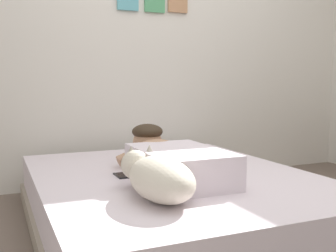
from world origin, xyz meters
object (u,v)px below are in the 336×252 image
object	(u,v)px
bed	(172,200)
person_lying	(170,158)
dog	(158,177)
pillow	(162,150)
coffee_cup	(168,152)
cell_phone	(122,175)

from	to	relation	value
bed	person_lying	size ratio (longest dim) A/B	2.17
bed	dog	world-z (taller)	dog
bed	pillow	distance (m)	0.57
coffee_cup	cell_phone	world-z (taller)	coffee_cup
person_lying	bed	bearing A→B (deg)	53.53
pillow	dog	size ratio (longest dim) A/B	0.90
pillow	coffee_cup	bearing A→B (deg)	2.34
bed	person_lying	bearing A→B (deg)	-126.47
bed	coffee_cup	world-z (taller)	coffee_cup
coffee_cup	bed	bearing A→B (deg)	-110.49
person_lying	coffee_cup	world-z (taller)	person_lying
coffee_cup	pillow	bearing A→B (deg)	-177.66
person_lying	dog	size ratio (longest dim) A/B	1.60
bed	coffee_cup	xyz separation A→B (m)	(0.19, 0.51, 0.20)
pillow	coffee_cup	xyz separation A→B (m)	(0.05, 0.00, -0.02)
pillow	cell_phone	distance (m)	0.63
dog	coffee_cup	distance (m)	1.07
pillow	person_lying	world-z (taller)	person_lying
bed	dog	distance (m)	0.59
coffee_cup	cell_phone	distance (m)	0.66
bed	person_lying	xyz separation A→B (m)	(-0.05, -0.06, 0.27)
bed	person_lying	distance (m)	0.28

